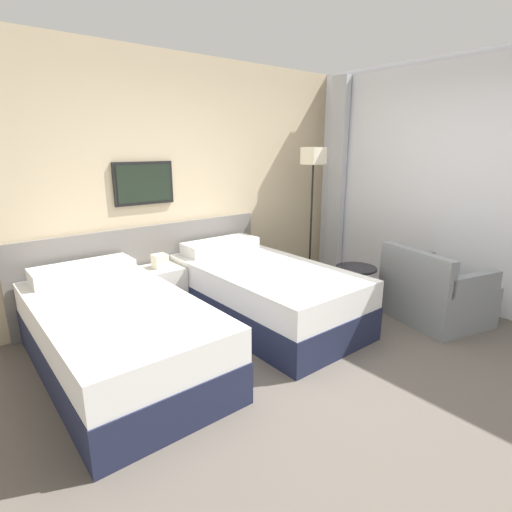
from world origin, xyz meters
TOP-DOWN VIEW (x-y plane):
  - ground_plane at (0.00, 0.00)m, footprint 16.00×16.00m
  - wall_headboard at (-0.04, 2.32)m, footprint 10.00×0.10m
  - wall_window at (2.24, 0.00)m, footprint 0.21×4.79m
  - bed_near_door at (-1.31, 1.24)m, footprint 1.10×2.05m
  - bed_near_window at (0.22, 1.24)m, footprint 1.10×2.05m
  - nightstand at (-0.54, 2.01)m, footprint 0.42×0.40m
  - floor_lamp at (1.47, 1.78)m, footprint 0.24×0.24m
  - side_table at (1.10, 0.76)m, footprint 0.44×0.44m
  - armchair at (1.59, 0.13)m, footprint 0.97×1.05m

SIDE VIEW (x-z plane):
  - ground_plane at x=0.00m, z-range 0.00..0.00m
  - armchair at x=1.59m, z-range -0.12..0.65m
  - nightstand at x=-0.54m, z-range -0.06..0.61m
  - bed_near_door at x=-1.31m, z-range -0.06..0.65m
  - bed_near_window at x=0.22m, z-range -0.06..0.65m
  - side_table at x=1.10m, z-range 0.10..0.61m
  - wall_headboard at x=-0.04m, z-range -0.05..2.65m
  - wall_window at x=2.24m, z-range -0.01..2.69m
  - floor_lamp at x=1.47m, z-range 0.58..2.32m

